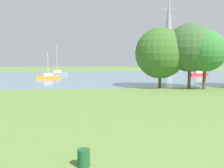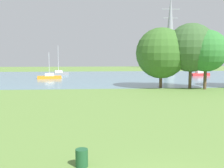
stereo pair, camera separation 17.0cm
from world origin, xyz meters
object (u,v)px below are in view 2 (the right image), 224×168
(tree_east_far, at_px, (161,53))
(electricity_pylon, at_px, (170,32))
(sailboat_gray, at_px, (59,73))
(sailboat_orange, at_px, (49,77))
(sailboat_red, at_px, (200,74))
(tree_west_far, at_px, (191,48))
(tree_mid_shore, at_px, (206,51))
(litter_bin, at_px, (82,158))

(tree_east_far, relative_size, electricity_pylon, 0.35)
(sailboat_gray, bearing_deg, sailboat_orange, -93.69)
(sailboat_red, height_order, tree_east_far, tree_east_far)
(sailboat_gray, height_order, sailboat_red, sailboat_red)
(tree_west_far, bearing_deg, sailboat_orange, 143.53)
(tree_east_far, height_order, electricity_pylon, electricity_pylon)
(electricity_pylon, bearing_deg, tree_west_far, -103.45)
(tree_east_far, relative_size, tree_mid_shore, 1.05)
(tree_east_far, distance_m, tree_west_far, 4.34)
(sailboat_gray, xyz_separation_m, tree_west_far, (22.43, -27.16, 5.51))
(litter_bin, height_order, tree_west_far, tree_west_far)
(sailboat_orange, height_order, tree_east_far, tree_east_far)
(litter_bin, height_order, tree_east_far, tree_east_far)
(sailboat_orange, xyz_separation_m, tree_mid_shore, (24.86, -18.20, 5.06))
(sailboat_orange, bearing_deg, tree_east_far, -40.43)
(tree_west_far, bearing_deg, litter_bin, -119.29)
(sailboat_orange, height_order, tree_mid_shore, tree_mid_shore)
(sailboat_gray, xyz_separation_m, electricity_pylon, (35.63, 28.04, 12.44))
(sailboat_red, bearing_deg, tree_east_far, -124.75)
(litter_bin, bearing_deg, tree_east_far, 68.62)
(sailboat_red, xyz_separation_m, tree_east_far, (-14.96, -21.56, 4.71))
(litter_bin, distance_m, electricity_pylon, 87.56)
(litter_bin, distance_m, tree_west_far, 31.17)
(tree_west_far, distance_m, electricity_pylon, 57.17)
(tree_east_far, bearing_deg, litter_bin, -111.38)
(sailboat_orange, relative_size, electricity_pylon, 0.21)
(sailboat_orange, relative_size, tree_mid_shore, 0.63)
(sailboat_red, bearing_deg, litter_bin, -117.65)
(tree_mid_shore, bearing_deg, tree_east_far, 160.70)
(tree_east_far, height_order, tree_mid_shore, tree_east_far)
(tree_mid_shore, height_order, electricity_pylon, electricity_pylon)
(sailboat_red, bearing_deg, sailboat_gray, 172.03)
(sailboat_red, height_order, electricity_pylon, electricity_pylon)
(litter_bin, xyz_separation_m, sailboat_orange, (-8.08, 43.80, 0.05))
(litter_bin, height_order, sailboat_red, sailboat_red)
(sailboat_gray, relative_size, electricity_pylon, 0.28)
(litter_bin, height_order, sailboat_orange, sailboat_orange)
(tree_east_far, bearing_deg, sailboat_orange, 139.57)
(tree_mid_shore, relative_size, electricity_pylon, 0.33)
(sailboat_orange, distance_m, tree_east_far, 25.30)
(tree_east_far, bearing_deg, tree_west_far, -12.73)
(sailboat_gray, bearing_deg, tree_mid_shore, -49.46)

